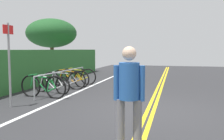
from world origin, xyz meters
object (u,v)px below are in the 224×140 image
bike_rack (63,76)px  pedestrian (129,91)px  bicycle_3 (71,78)px  bicycle_0 (43,86)px  bicycle_4 (78,76)px  bicycle_1 (51,84)px  sign_post_near (9,57)px  tree_mid (52,33)px  bicycle_2 (64,81)px

bike_rack → pedestrian: size_ratio=2.52×
bicycle_3 → bike_rack: bearing=-175.4°
bicycle_0 → bicycle_4: bicycle_0 is taller
bicycle_3 → bicycle_1: bearing=178.5°
bicycle_3 → sign_post_near: (-3.84, 0.05, 1.03)m
pedestrian → bicycle_3: bearing=32.1°
bicycle_1 → bicycle_4: 2.34m
sign_post_near → tree_mid: (9.40, 3.86, 1.31)m
bike_rack → sign_post_near: (-3.01, 0.12, 0.82)m
bicycle_2 → tree_mid: bearing=32.1°
bike_rack → bicycle_0: 1.62m
bike_rack → bicycle_2: 0.21m
bike_rack → bicycle_3: bearing=4.6°
bicycle_2 → sign_post_near: sign_post_near is taller
pedestrian → sign_post_near: 4.18m
sign_post_near → bicycle_4: bearing=-1.2°
bicycle_4 → bicycle_0: bearing=-178.7°
bicycle_4 → bike_rack: bearing=-179.2°
bicycle_3 → bicycle_4: size_ratio=1.06×
bicycle_0 → tree_mid: tree_mid is taller
bicycle_1 → bicycle_3: (1.60, -0.04, 0.03)m
bicycle_1 → sign_post_near: size_ratio=0.72×
bicycle_1 → pedestrian: 5.60m
tree_mid → sign_post_near: bearing=-157.7°
bicycle_1 → bicycle_4: bicycle_4 is taller
sign_post_near → bicycle_2: bearing=-2.2°
bicycle_3 → pedestrian: 6.85m
bicycle_2 → bicycle_4: bicycle_4 is taller
bicycle_0 → bicycle_4: 3.18m
bicycle_2 → bicycle_3: bicycle_2 is taller
bike_rack → bicycle_4: bearing=0.8°
bike_rack → bicycle_4: bike_rack is taller
bicycle_4 → sign_post_near: (-4.59, 0.09, 1.03)m
bike_rack → bicycle_0: size_ratio=2.38×
bicycle_4 → sign_post_near: size_ratio=0.74×
bicycle_2 → bike_rack: bearing=175.1°
pedestrian → bike_rack: bearing=35.7°
bicycle_2 → sign_post_near: 3.22m
bicycle_0 → tree_mid: bearing=26.7°
bicycle_4 → bicycle_3: bearing=176.6°
bicycle_3 → tree_mid: size_ratio=0.49×
pedestrian → tree_mid: size_ratio=0.45×
bike_rack → bicycle_2: (0.04, -0.00, -0.20)m
bike_rack → sign_post_near: size_ratio=1.79×
bicycle_0 → sign_post_near: (-1.41, 0.17, 1.01)m
bicycle_0 → pedestrian: 4.88m
bike_rack → tree_mid: size_ratio=1.12×
bicycle_4 → tree_mid: bearing=39.4°
bicycle_4 → sign_post_near: 4.70m
bicycle_2 → bicycle_1: bearing=172.2°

